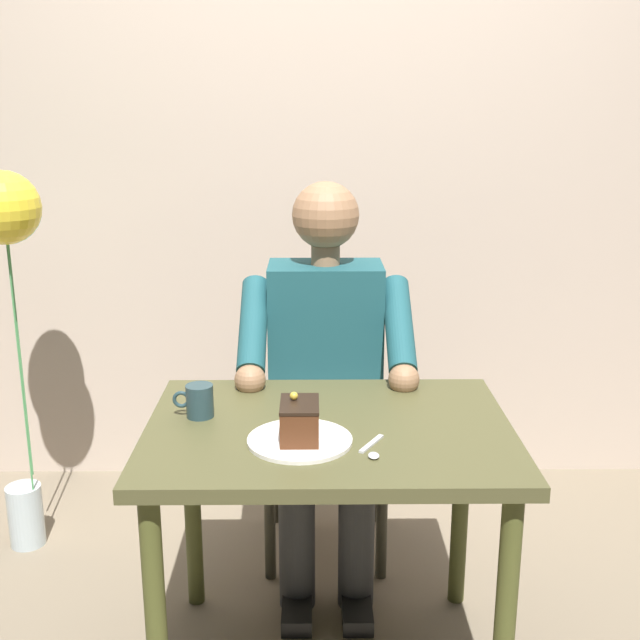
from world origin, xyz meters
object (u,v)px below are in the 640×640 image
at_px(seated_person, 326,378).
at_px(balloon_display, 7,246).
at_px(coffee_cup, 199,400).
at_px(dessert_spoon, 373,450).
at_px(chair, 325,409).
at_px(cake_slice, 300,420).
at_px(dining_table, 329,461).

relative_size(seated_person, balloon_display, 0.98).
relative_size(seated_person, coffee_cup, 11.91).
height_order(coffee_cup, dessert_spoon, coffee_cup).
height_order(chair, cake_slice, chair).
relative_size(dining_table, seated_person, 0.73).
bearing_deg(dessert_spoon, chair, -83.12).
bearing_deg(seated_person, chair, -90.00).
distance_m(dining_table, cake_slice, 0.20).
bearing_deg(dining_table, coffee_cup, -10.51).
bearing_deg(balloon_display, coffee_cup, 139.34).
distance_m(cake_slice, dessert_spoon, 0.19).
distance_m(seated_person, coffee_cup, 0.56).
bearing_deg(cake_slice, chair, -95.39).
bearing_deg(chair, dessert_spoon, 96.88).
height_order(chair, dessert_spoon, chair).
xyz_separation_m(seated_person, cake_slice, (0.07, 0.60, 0.11)).
bearing_deg(chair, cake_slice, 84.61).
xyz_separation_m(cake_slice, dessert_spoon, (-0.17, 0.05, -0.05)).
height_order(dessert_spoon, balloon_display, balloon_display).
height_order(chair, balloon_display, balloon_display).
relative_size(chair, coffee_cup, 8.32).
relative_size(cake_slice, coffee_cup, 1.24).
relative_size(seated_person, dessert_spoon, 9.16).
bearing_deg(dessert_spoon, dining_table, -57.79).
bearing_deg(dessert_spoon, seated_person, -81.36).
xyz_separation_m(dining_table, chair, (0.00, -0.66, -0.13)).
distance_m(coffee_cup, balloon_display, 0.95).
xyz_separation_m(seated_person, dessert_spoon, (-0.10, 0.65, 0.05)).
height_order(cake_slice, balloon_display, balloon_display).
distance_m(chair, balloon_display, 1.17).
bearing_deg(balloon_display, dessert_spoon, 144.19).
bearing_deg(dining_table, seated_person, -90.00).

